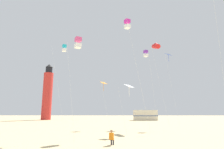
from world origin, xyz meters
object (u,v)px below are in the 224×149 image
object	(u,v)px
kite_diamond_orange	(104,84)
lighthouse_distant	(47,93)
kite_diamond_white	(129,88)
rv_van_cream	(145,115)
kite_box_rainbow	(78,43)
kite_box_violet	(146,54)
kite_box_magenta	(127,24)
kite_diamond_blue	(169,58)
kite_tube_scarlet	(156,46)
kite_flyer_standing	(112,137)
kite_box_cyan	(64,48)

from	to	relation	value
kite_diamond_orange	lighthouse_distant	distance (m)	33.60
kite_diamond_white	lighthouse_distant	xyz separation A→B (m)	(-21.63, 35.02, 2.70)
rv_van_cream	kite_diamond_orange	bearing A→B (deg)	-114.52
kite_box_rainbow	rv_van_cream	world-z (taller)	kite_box_rainbow
kite_diamond_orange	kite_box_violet	size ratio (longest dim) A/B	0.53
kite_diamond_orange	kite_box_magenta	bearing A→B (deg)	-62.45
kite_box_violet	kite_diamond_white	distance (m)	13.19
kite_box_rainbow	kite_diamond_blue	distance (m)	16.82
kite_tube_scarlet	rv_van_cream	world-z (taller)	kite_tube_scarlet
kite_box_magenta	kite_diamond_orange	bearing A→B (deg)	117.55
kite_box_magenta	kite_box_violet	bearing A→B (deg)	67.77
kite_tube_scarlet	kite_diamond_white	world-z (taller)	kite_tube_scarlet
kite_flyer_standing	kite_box_magenta	xyz separation A→B (m)	(1.88, 6.55, 12.55)
kite_diamond_orange	kite_diamond_white	bearing A→B (deg)	-65.35
kite_box_violet	lighthouse_distant	xyz separation A→B (m)	(-25.55, 24.69, -4.50)
kite_box_violet	kite_diamond_blue	xyz separation A→B (m)	(3.38, -1.79, -1.25)
kite_box_rainbow	kite_diamond_orange	bearing A→B (deg)	76.79
kite_box_rainbow	kite_box_cyan	size ratio (longest dim) A/B	0.76
kite_box_rainbow	kite_diamond_blue	size ratio (longest dim) A/B	0.85
lighthouse_distant	rv_van_cream	bearing A→B (deg)	-6.15
kite_box_cyan	rv_van_cream	distance (m)	31.03
kite_flyer_standing	kite_tube_scarlet	bearing A→B (deg)	-107.26
kite_box_cyan	rv_van_cream	size ratio (longest dim) A/B	2.05
kite_box_rainbow	kite_box_violet	bearing A→B (deg)	53.78
lighthouse_distant	kite_box_cyan	bearing A→B (deg)	-66.02
kite_box_rainbow	kite_box_cyan	bearing A→B (deg)	112.26
kite_box_rainbow	kite_box_violet	xyz separation A→B (m)	(9.31, 12.71, 2.81)
kite_tube_scarlet	rv_van_cream	distance (m)	27.63
kite_diamond_orange	kite_diamond_white	distance (m)	7.78
kite_box_magenta	rv_van_cream	bearing A→B (deg)	77.23
kite_box_magenta	kite_diamond_orange	size ratio (longest dim) A/B	1.99
kite_flyer_standing	kite_diamond_white	size ratio (longest dim) A/B	0.21
rv_van_cream	kite_flyer_standing	bearing A→B (deg)	-105.48
kite_diamond_white	kite_tube_scarlet	bearing A→B (deg)	54.02
kite_flyer_standing	kite_diamond_blue	bearing A→B (deg)	-111.56
lighthouse_distant	rv_van_cream	distance (m)	29.59
kite_box_cyan	rv_van_cream	xyz separation A→B (m)	(16.93, 23.38, -11.36)
kite_diamond_orange	kite_box_cyan	xyz separation A→B (m)	(-6.66, 1.58, 6.26)
kite_box_cyan	lighthouse_distant	xyz separation A→B (m)	(-11.77, 26.48, -4.91)
kite_diamond_white	kite_diamond_blue	world-z (taller)	kite_diamond_blue
kite_flyer_standing	kite_box_cyan	world-z (taller)	kite_box_cyan
kite_box_violet	kite_flyer_standing	bearing A→B (deg)	-109.75
kite_diamond_orange	kite_box_violet	bearing A→B (deg)	25.32
kite_diamond_white	kite_diamond_blue	size ratio (longest dim) A/B	0.47
kite_box_violet	lighthouse_distant	size ratio (longest dim) A/B	0.77
kite_diamond_blue	lighthouse_distant	size ratio (longest dim) A/B	0.71
kite_flyer_standing	kite_diamond_white	xyz separation A→B (m)	(1.85, 5.75, 4.53)
kite_flyer_standing	kite_box_magenta	size ratio (longest dim) A/B	0.08
kite_box_violet	kite_diamond_blue	size ratio (longest dim) A/B	1.09
kite_box_magenta	kite_box_violet	xyz separation A→B (m)	(3.90, 9.54, -0.82)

